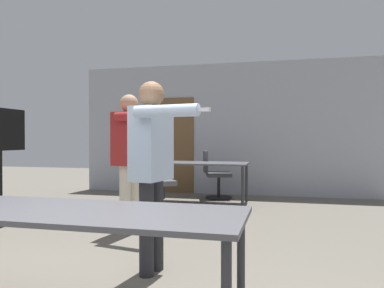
{
  "coord_description": "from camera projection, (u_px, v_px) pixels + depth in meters",
  "views": [
    {
      "loc": [
        1.21,
        -1.5,
        1.16
      ],
      "look_at": [
        0.17,
        2.75,
        1.1
      ],
      "focal_mm": 35.0,
      "sensor_mm": 36.0,
      "label": 1
    }
  ],
  "objects": [
    {
      "name": "office_chair_far_left",
      "position": [
        155.0,
        184.0,
        6.14
      ],
      "size": [
        0.68,
        0.66,
        0.9
      ],
      "rotation": [
        0.0,
        0.0,
        5.3
      ],
      "color": "black",
      "rests_on": "ground_plane"
    },
    {
      "name": "conference_table_near",
      "position": [
        60.0,
        219.0,
        2.24
      ],
      "size": [
        2.22,
        0.73,
        0.74
      ],
      "color": "#4C4C51",
      "rests_on": "ground_plane"
    },
    {
      "name": "office_chair_side_rolled",
      "position": [
        215.0,
        176.0,
        7.3
      ],
      "size": [
        0.63,
        0.58,
        0.93
      ],
      "rotation": [
        0.0,
        0.0,
        5.0
      ],
      "color": "black",
      "rests_on": "ground_plane"
    },
    {
      "name": "person_left_plaid",
      "position": [
        130.0,
        149.0,
        4.69
      ],
      "size": [
        0.76,
        0.75,
        1.72
      ],
      "rotation": [
        0.0,
        0.0,
        -1.76
      ],
      "color": "beige",
      "rests_on": "ground_plane"
    },
    {
      "name": "tv_screen",
      "position": [
        0.0,
        153.0,
        5.13
      ],
      "size": [
        0.44,
        0.97,
        1.59
      ],
      "rotation": [
        0.0,
        0.0,
        1.57
      ],
      "color": "black",
      "rests_on": "ground_plane"
    },
    {
      "name": "conference_table_far",
      "position": [
        200.0,
        166.0,
        6.72
      ],
      "size": [
        1.72,
        0.8,
        0.74
      ],
      "color": "#4C4C51",
      "rests_on": "ground_plane"
    },
    {
      "name": "back_wall",
      "position": [
        223.0,
        129.0,
        7.88
      ],
      "size": [
        6.25,
        0.12,
        2.75
      ],
      "color": "#A3A8B2",
      "rests_on": "ground_plane"
    },
    {
      "name": "person_center_tall",
      "position": [
        153.0,
        157.0,
        3.22
      ],
      "size": [
        0.73,
        0.69,
        1.65
      ],
      "rotation": [
        0.0,
        0.0,
        -1.75
      ],
      "color": "#28282D",
      "rests_on": "ground_plane"
    }
  ]
}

